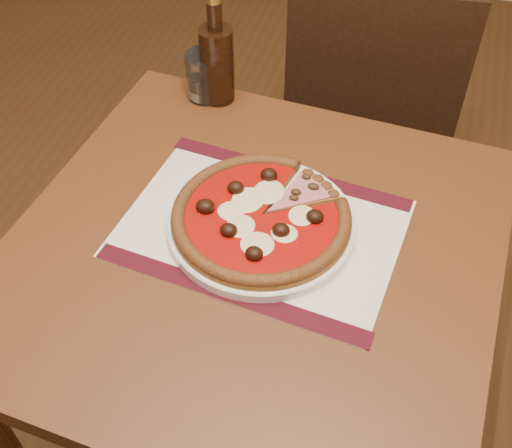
{
  "coord_description": "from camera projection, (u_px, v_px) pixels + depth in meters",
  "views": [
    {
      "loc": [
        0.52,
        -0.19,
        1.55
      ],
      "look_at": [
        0.32,
        0.5,
        0.78
      ],
      "focal_mm": 45.0,
      "sensor_mm": 36.0,
      "label": 1
    }
  ],
  "objects": [
    {
      "name": "water_glass",
      "position": [
        205.0,
        76.0,
        1.32
      ],
      "size": [
        0.09,
        0.09,
        0.1
      ],
      "primitive_type": "cylinder",
      "rotation": [
        0.0,
        0.0,
        -0.19
      ],
      "color": "white",
      "rests_on": "table"
    },
    {
      "name": "ham_slice",
      "position": [
        307.0,
        195.0,
        1.11
      ],
      "size": [
        0.11,
        0.13,
        0.02
      ],
      "rotation": [
        0.0,
        0.0,
        0.93
      ],
      "color": "#A26827",
      "rests_on": "plate"
    },
    {
      "name": "pizza",
      "position": [
        261.0,
        216.0,
        1.07
      ],
      "size": [
        0.3,
        0.3,
        0.04
      ],
      "color": "#A26827",
      "rests_on": "plate"
    },
    {
      "name": "placemat",
      "position": [
        261.0,
        228.0,
        1.09
      ],
      "size": [
        0.49,
        0.38,
        0.0
      ],
      "primitive_type": "cube",
      "rotation": [
        0.0,
        0.0,
        -0.11
      ],
      "color": "beige",
      "rests_on": "table"
    },
    {
      "name": "chair_far",
      "position": [
        369.0,
        107.0,
        1.72
      ],
      "size": [
        0.46,
        0.46,
        0.9
      ],
      "rotation": [
        0.0,
        0.0,
        3.22
      ],
      "color": "black",
      "rests_on": "ground"
    },
    {
      "name": "bottle",
      "position": [
        217.0,
        61.0,
        1.28
      ],
      "size": [
        0.07,
        0.07,
        0.23
      ],
      "color": "#361B0D",
      "rests_on": "table"
    },
    {
      "name": "table",
      "position": [
        253.0,
        282.0,
        1.14
      ],
      "size": [
        0.86,
        0.86,
        0.75
      ],
      "rotation": [
        0.0,
        0.0,
        -0.07
      ],
      "color": "brown",
      "rests_on": "ground"
    },
    {
      "name": "plate",
      "position": [
        261.0,
        224.0,
        1.08
      ],
      "size": [
        0.32,
        0.32,
        0.02
      ],
      "primitive_type": "cylinder",
      "color": "white",
      "rests_on": "placemat"
    }
  ]
}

